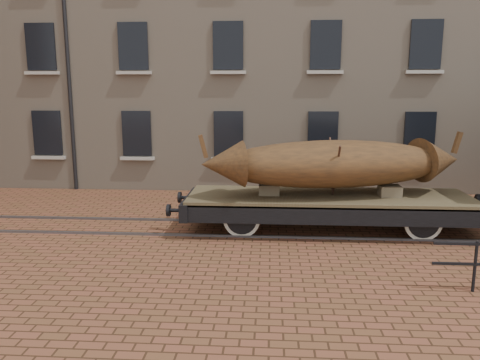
{
  "coord_description": "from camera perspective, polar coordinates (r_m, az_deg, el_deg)",
  "views": [
    {
      "loc": [
        -0.9,
        -12.5,
        3.79
      ],
      "look_at": [
        -1.77,
        0.5,
        1.3
      ],
      "focal_mm": 35.0,
      "sensor_mm": 36.0,
      "label": 1
    }
  ],
  "objects": [
    {
      "name": "iron_boat",
      "position": [
        12.76,
        11.37,
        1.99
      ],
      "size": [
        7.18,
        3.15,
        1.7
      ],
      "color": "brown",
      "rests_on": "flatcar_wagon"
    },
    {
      "name": "flatcar_wagon",
      "position": [
        12.95,
        10.74,
        -2.69
      ],
      "size": [
        8.57,
        2.33,
        1.29
      ],
      "color": "brown",
      "rests_on": "ground"
    },
    {
      "name": "warehouse_cream",
      "position": [
        23.05,
        14.28,
        18.51
      ],
      "size": [
        40.0,
        10.19,
        14.0
      ],
      "color": "tan",
      "rests_on": "ground"
    },
    {
      "name": "ground",
      "position": [
        13.09,
        7.65,
        -6.11
      ],
      "size": [
        90.0,
        90.0,
        0.0
      ],
      "primitive_type": "plane",
      "color": "brown"
    },
    {
      "name": "rail_track",
      "position": [
        13.08,
        7.66,
        -5.98
      ],
      "size": [
        30.0,
        1.52,
        0.06
      ],
      "color": "#59595E",
      "rests_on": "ground"
    }
  ]
}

